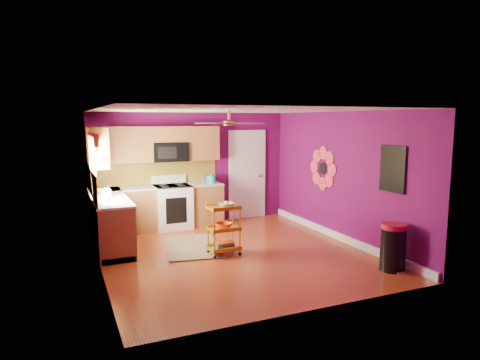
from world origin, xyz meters
name	(u,v)px	position (x,y,z in m)	size (l,w,h in m)	color
ground	(234,253)	(0.00, 0.00, 0.00)	(5.00, 5.00, 0.00)	maroon
room_envelope	(235,161)	(0.03, 0.00, 1.63)	(4.54, 5.04, 2.52)	#5E0A51
lower_cabinets	(138,215)	(-1.35, 1.82, 0.43)	(2.81, 2.31, 0.94)	brown
electric_range	(172,206)	(-0.55, 2.17, 0.48)	(0.76, 0.66, 1.13)	white
upper_cabinetry	(138,146)	(-1.24, 2.17, 1.80)	(2.80, 2.30, 1.26)	brown
left_window	(93,155)	(-2.22, 1.05, 1.74)	(0.08, 1.35, 1.08)	white
panel_door	(247,175)	(1.35, 2.47, 1.02)	(0.95, 0.11, 2.15)	white
right_wall_art	(352,169)	(2.23, -0.34, 1.44)	(0.04, 2.74, 1.04)	black
ceiling_fan	(229,123)	(0.00, 0.20, 2.29)	(1.01, 1.01, 0.26)	#BF8C3F
shag_rug	(192,246)	(-0.58, 0.63, 0.01)	(0.96, 1.57, 0.02)	black
rolling_cart	(224,227)	(-0.18, -0.01, 0.49)	(0.53, 0.39, 0.95)	gold
trash_can	(393,247)	(1.96, -1.78, 0.37)	(0.50, 0.50, 0.74)	black
teal_kettle	(212,179)	(0.35, 2.15, 1.02)	(0.18, 0.18, 0.21)	teal
toaster	(208,179)	(0.29, 2.26, 1.03)	(0.22, 0.15, 0.18)	beige
soap_bottle_a	(108,191)	(-1.96, 1.32, 1.04)	(0.09, 0.09, 0.19)	#EA3F72
soap_bottle_b	(105,192)	(-2.01, 1.40, 1.02)	(0.12, 0.12, 0.16)	white
counter_dish	(103,191)	(-2.00, 1.82, 0.97)	(0.28, 0.28, 0.07)	white
counter_cup	(106,199)	(-2.07, 0.75, 0.99)	(0.13, 0.13, 0.10)	white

